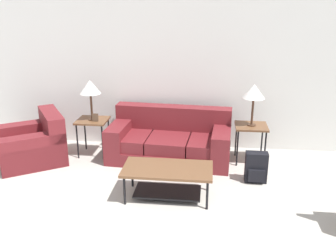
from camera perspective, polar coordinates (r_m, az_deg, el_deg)
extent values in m
cube|color=silver|center=(6.54, 0.94, 7.85)|extent=(8.80, 0.06, 2.60)
cube|color=maroon|center=(6.26, 0.24, -4.09)|extent=(2.04, 1.10, 0.22)
cube|color=maroon|center=(6.30, -5.69, -1.96)|extent=(0.70, 0.91, 0.20)
cube|color=maroon|center=(6.16, 0.21, -2.37)|extent=(0.70, 0.91, 0.20)
cube|color=maroon|center=(6.08, 6.33, -2.76)|extent=(0.70, 0.91, 0.20)
cube|color=maroon|center=(6.40, 0.81, 1.33)|extent=(1.99, 0.39, 0.40)
cube|color=maroon|center=(6.38, -7.26, -2.03)|extent=(0.35, 0.98, 0.58)
cube|color=maroon|center=(6.11, 8.10, -3.06)|extent=(0.35, 0.98, 0.58)
cube|color=maroon|center=(6.54, -20.13, -3.43)|extent=(1.36, 1.35, 0.40)
cube|color=maroon|center=(6.44, -17.31, 0.37)|extent=(0.74, 0.94, 0.40)
cube|color=maroon|center=(6.83, -20.60, -1.80)|extent=(0.97, 0.77, 0.56)
cube|color=maroon|center=(6.18, -19.78, -3.86)|extent=(0.97, 0.77, 0.56)
cube|color=brown|center=(4.97, -0.07, -6.58)|extent=(1.19, 0.62, 0.04)
cylinder|color=black|center=(4.94, -6.65, -9.74)|extent=(0.03, 0.03, 0.40)
cylinder|color=black|center=(4.82, 5.99, -10.45)|extent=(0.03, 0.03, 0.40)
cylinder|color=black|center=(5.37, -5.46, -7.22)|extent=(0.03, 0.03, 0.40)
cylinder|color=black|center=(5.26, 6.08, -7.80)|extent=(0.03, 0.03, 0.40)
cube|color=black|center=(5.13, -0.07, -9.97)|extent=(0.89, 0.43, 0.02)
cube|color=brown|center=(6.40, -11.45, 0.83)|extent=(0.51, 0.48, 0.03)
cylinder|color=black|center=(6.40, -13.64, -2.31)|extent=(0.03, 0.03, 0.59)
cylinder|color=black|center=(6.27, -9.94, -2.51)|extent=(0.03, 0.03, 0.59)
cylinder|color=black|center=(6.75, -12.51, -1.10)|extent=(0.03, 0.03, 0.59)
cylinder|color=black|center=(6.63, -8.99, -1.26)|extent=(0.03, 0.03, 0.59)
cube|color=brown|center=(6.14, 12.58, -0.03)|extent=(0.51, 0.48, 0.03)
cylinder|color=black|center=(6.04, 10.52, -3.37)|extent=(0.03, 0.03, 0.59)
cylinder|color=black|center=(6.09, 14.56, -3.49)|extent=(0.03, 0.03, 0.59)
cylinder|color=black|center=(6.41, 10.31, -2.02)|extent=(0.03, 0.03, 0.59)
cylinder|color=black|center=(6.46, 14.11, -2.15)|extent=(0.03, 0.03, 0.59)
cylinder|color=#472D1E|center=(6.40, -11.47, 1.04)|extent=(0.14, 0.14, 0.02)
cylinder|color=#472D1E|center=(6.33, -11.60, 2.98)|extent=(0.04, 0.04, 0.43)
cone|color=white|center=(6.25, -11.79, 5.85)|extent=(0.34, 0.34, 0.22)
cylinder|color=#472D1E|center=(6.13, 12.60, 0.18)|extent=(0.14, 0.14, 0.02)
cylinder|color=#472D1E|center=(6.07, 12.75, 2.19)|extent=(0.04, 0.04, 0.43)
cone|color=white|center=(5.98, 12.97, 5.18)|extent=(0.34, 0.34, 0.22)
cube|color=black|center=(5.62, 13.27, -6.12)|extent=(0.32, 0.16, 0.45)
cube|color=black|center=(5.57, 13.31, -7.40)|extent=(0.24, 0.05, 0.18)
cylinder|color=black|center=(5.69, 12.31, -5.46)|extent=(0.02, 0.02, 0.34)
cylinder|color=black|center=(5.71, 14.05, -5.50)|extent=(0.02, 0.02, 0.34)
cube|color=#4C3828|center=(6.29, -11.03, 1.30)|extent=(0.10, 0.04, 0.13)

